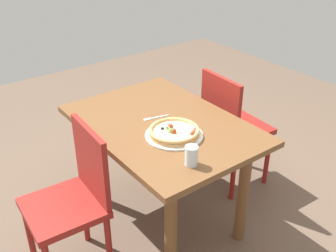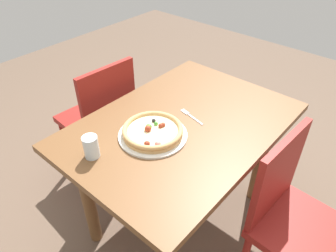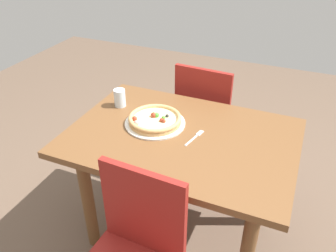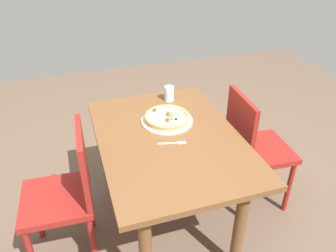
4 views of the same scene
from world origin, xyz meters
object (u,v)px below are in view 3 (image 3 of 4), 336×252
chair_far (207,116)px  pizza (155,119)px  fork (196,137)px  dining_table (181,153)px  plate (155,123)px  drinking_glass (120,98)px

chair_far → pizza: 0.66m
chair_far → fork: size_ratio=5.46×
dining_table → plate: bearing=166.2°
dining_table → chair_far: 0.64m
fork → dining_table: bearing=108.9°
pizza → fork: (0.25, -0.03, -0.03)m
chair_far → pizza: (-0.13, -0.59, 0.27)m
chair_far → dining_table: bearing=-82.5°
chair_far → plate: (-0.13, -0.59, 0.24)m
chair_far → fork: (0.12, -0.62, 0.24)m
dining_table → plate: (-0.17, 0.04, 0.13)m
pizza → fork: size_ratio=1.76×
plate → dining_table: bearing=-13.8°
chair_far → fork: 0.68m
pizza → plate: bearing=44.9°
plate → fork: 0.25m
chair_far → drinking_glass: (-0.40, -0.48, 0.29)m
dining_table → fork: bearing=6.4°
pizza → chair_far: bearing=77.9°
pizza → drinking_glass: (-0.28, 0.11, 0.02)m
drinking_glass → chair_far: bearing=50.1°
dining_table → pizza: bearing=166.4°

